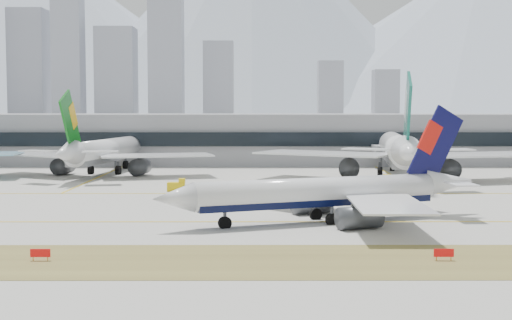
{
  "coord_description": "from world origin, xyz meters",
  "views": [
    {
      "loc": [
        3.52,
        -109.08,
        16.69
      ],
      "look_at": [
        3.84,
        18.0,
        7.5
      ],
      "focal_mm": 50.0,
      "sensor_mm": 36.0,
      "label": 1
    }
  ],
  "objects_px": {
    "widebody_cathay": "(398,151)",
    "terminal": "(243,138)",
    "widebody_eva": "(103,152)",
    "taxiing_airliner": "(329,193)"
  },
  "relations": [
    {
      "from": "widebody_cathay",
      "to": "terminal",
      "type": "distance_m",
      "value": 66.23
    },
    {
      "from": "widebody_eva",
      "to": "terminal",
      "type": "distance_m",
      "value": 56.44
    },
    {
      "from": "taxiing_airliner",
      "to": "widebody_cathay",
      "type": "distance_m",
      "value": 69.3
    },
    {
      "from": "widebody_eva",
      "to": "widebody_cathay",
      "type": "relative_size",
      "value": 0.86
    },
    {
      "from": "widebody_eva",
      "to": "terminal",
      "type": "relative_size",
      "value": 0.21
    },
    {
      "from": "widebody_cathay",
      "to": "terminal",
      "type": "bearing_deg",
      "value": 42.19
    },
    {
      "from": "taxiing_airliner",
      "to": "terminal",
      "type": "bearing_deg",
      "value": -104.1
    },
    {
      "from": "widebody_eva",
      "to": "widebody_cathay",
      "type": "distance_m",
      "value": 73.36
    },
    {
      "from": "taxiing_airliner",
      "to": "widebody_cathay",
      "type": "bearing_deg",
      "value": -130.79
    },
    {
      "from": "widebody_eva",
      "to": "terminal",
      "type": "bearing_deg",
      "value": -30.25
    }
  ]
}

